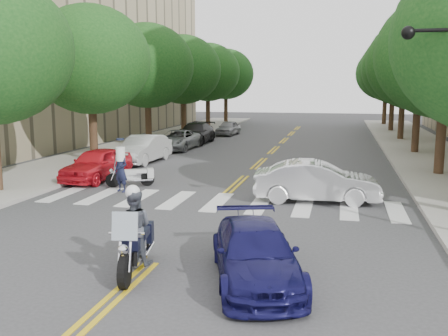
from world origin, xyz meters
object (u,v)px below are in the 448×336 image
(officer_standing, at_px, (121,170))
(convertible, at_px, (317,182))
(motorcycle_parked, at_px, (134,176))
(motorcycle_police, at_px, (134,233))
(sedan_blue, at_px, (255,254))

(officer_standing, xyz_separation_m, convertible, (7.67, 0.03, -0.12))
(motorcycle_parked, xyz_separation_m, officer_standing, (-0.06, -1.14, 0.41))
(motorcycle_police, xyz_separation_m, officer_standing, (-4.01, 8.00, -0.03))
(motorcycle_parked, distance_m, officer_standing, 1.21)
(motorcycle_parked, xyz_separation_m, convertible, (7.60, -1.11, 0.29))
(motorcycle_parked, bearing_deg, convertible, -126.64)
(officer_standing, xyz_separation_m, sedan_blue, (6.76, -7.92, -0.25))
(motorcycle_police, xyz_separation_m, sedan_blue, (2.75, 0.07, -0.28))
(convertible, height_order, sedan_blue, convertible)
(sedan_blue, bearing_deg, motorcycle_police, 164.27)
(convertible, relative_size, sedan_blue, 1.07)
(officer_standing, relative_size, convertible, 0.38)
(motorcycle_parked, height_order, officer_standing, officer_standing)
(convertible, bearing_deg, motorcycle_police, 151.38)
(motorcycle_police, distance_m, convertible, 8.82)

